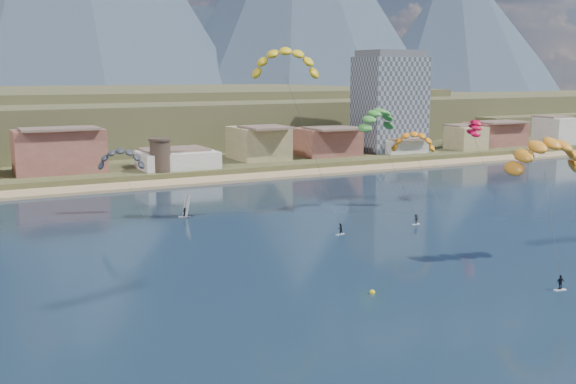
{
  "coord_description": "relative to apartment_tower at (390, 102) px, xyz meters",
  "views": [
    {
      "loc": [
        -43.02,
        -53.38,
        26.76
      ],
      "look_at": [
        0.0,
        32.0,
        10.0
      ],
      "focal_mm": 42.31,
      "sensor_mm": 36.0,
      "label": 1
    }
  ],
  "objects": [
    {
      "name": "land",
      "position": [
        -85.0,
        432.0,
        -17.82
      ],
      "size": [
        2200.0,
        900.0,
        4.0
      ],
      "color": "brown",
      "rests_on": "ground"
    },
    {
      "name": "kitesurfer_yellow",
      "position": [
        -73.19,
        -71.63,
        11.49
      ],
      "size": [
        13.53,
        19.79,
        33.33
      ],
      "color": "silver",
      "rests_on": "ground"
    },
    {
      "name": "beach",
      "position": [
        -85.0,
        -22.0,
        -17.57
      ],
      "size": [
        2200.0,
        12.0,
        0.9
      ],
      "color": "tan",
      "rests_on": "ground"
    },
    {
      "name": "apartment_tower",
      "position": [
        0.0,
        0.0,
        0.0
      ],
      "size": [
        20.0,
        16.0,
        32.0
      ],
      "color": "gray",
      "rests_on": "ground"
    },
    {
      "name": "kitesurfer_orange",
      "position": [
        -52.55,
        -112.62,
        -1.73
      ],
      "size": [
        15.74,
        15.59,
        21.29
      ],
      "color": "silver",
      "rests_on": "ground"
    },
    {
      "name": "foothills",
      "position": [
        -62.61,
        104.47,
        -8.74
      ],
      "size": [
        940.0,
        210.0,
        18.0
      ],
      "color": "brown",
      "rests_on": "ground"
    },
    {
      "name": "distant_kite_orange",
      "position": [
        -44.24,
        -71.26,
        -3.92
      ],
      "size": [
        9.54,
        7.97,
        17.06
      ],
      "color": "#262626",
      "rests_on": "ground"
    },
    {
      "name": "windsurfer",
      "position": [
        -88.94,
        -60.79,
        -16.48
      ],
      "size": [
        2.66,
        2.63,
        4.21
      ],
      "color": "silver",
      "rests_on": "ground"
    },
    {
      "name": "watchtower",
      "position": [
        -80.0,
        -14.0,
        -11.45
      ],
      "size": [
        5.82,
        5.82,
        8.6
      ],
      "color": "#47382D",
      "rests_on": "ground"
    },
    {
      "name": "distant_kite_red",
      "position": [
        -28.29,
        -70.89,
        -1.89
      ],
      "size": [
        6.73,
        8.02,
        18.56
      ],
      "color": "#262626",
      "rests_on": "ground"
    },
    {
      "name": "distant_kite_dark",
      "position": [
        -98.79,
        -52.73,
        -6.38
      ],
      "size": [
        9.85,
        7.08,
        14.9
      ],
      "color": "#262626",
      "rests_on": "ground"
    },
    {
      "name": "buoy",
      "position": [
        -82.68,
        -114.48,
        -17.7
      ],
      "size": [
        0.72,
        0.72,
        0.72
      ],
      "color": "yellow",
      "rests_on": "ground"
    },
    {
      "name": "kitesurfer_green",
      "position": [
        -52.94,
        -71.1,
        0.59
      ],
      "size": [
        10.72,
        18.68,
        22.89
      ],
      "color": "silver",
      "rests_on": "ground"
    },
    {
      "name": "ground",
      "position": [
        -85.0,
        -128.0,
        -17.82
      ],
      "size": [
        2400.0,
        2400.0,
        0.0
      ],
      "primitive_type": "plane",
      "color": "black",
      "rests_on": "ground"
    }
  ]
}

